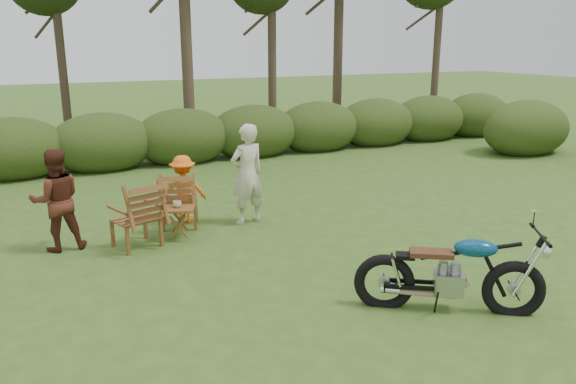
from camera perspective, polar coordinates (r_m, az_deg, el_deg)
name	(u,v)px	position (r m, az deg, el deg)	size (l,w,h in m)	color
ground	(381,300)	(7.08, 9.46, -10.74)	(80.00, 80.00, 0.00)	#30501A
tree_line	(188,11)	(15.52, -10.16, 17.67)	(22.52, 11.62, 8.14)	#3A2D1F
motorcycle	(446,309)	(7.02, 15.76, -11.39)	(2.06, 0.78, 1.18)	#0C699D
lawn_chair_right	(181,226)	(9.76, -10.85, -3.46)	(0.67, 0.67, 0.97)	brown
lawn_chair_left	(138,246)	(8.99, -15.00, -5.35)	(0.71, 0.71, 1.04)	brown
side_table	(179,223)	(9.09, -11.00, -3.14)	(0.50, 0.42, 0.52)	#5D3117
cup	(177,204)	(9.03, -11.19, -1.22)	(0.13, 0.13, 0.10)	beige
adult_a	(248,222)	(9.81, -4.06, -3.11)	(0.63, 0.41, 1.73)	beige
adult_b	(62,249)	(9.24, -22.00, -5.40)	(0.75, 0.59, 1.55)	#4D2216
child	(185,222)	(9.96, -10.42, -3.05)	(0.77, 0.44, 1.19)	orange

